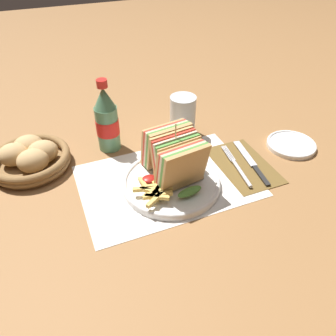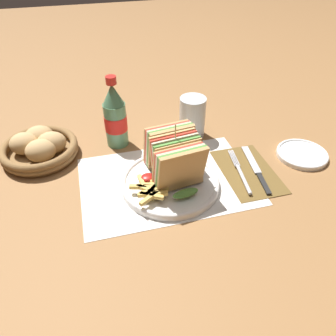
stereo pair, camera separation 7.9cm
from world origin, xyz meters
name	(u,v)px [view 1 (the left image)]	position (x,y,z in m)	size (l,w,h in m)	color
ground_plane	(169,190)	(0.00, 0.00, 0.00)	(4.00, 4.00, 0.00)	olive
placemat	(167,180)	(0.01, 0.03, 0.00)	(0.43, 0.29, 0.00)	silver
plate_main	(171,182)	(0.01, 0.01, 0.01)	(0.24, 0.24, 0.02)	white
club_sandwich	(175,157)	(0.03, 0.02, 0.07)	(0.12, 0.19, 0.15)	tan
fries_pile	(155,191)	(-0.04, -0.02, 0.03)	(0.09, 0.11, 0.02)	#E0B756
ketchup_blob	(149,179)	(-0.04, 0.03, 0.03)	(0.04, 0.03, 0.01)	maroon
napkin	(243,165)	(0.22, 0.01, 0.00)	(0.13, 0.21, 0.00)	brown
fork	(239,169)	(0.19, 0.00, 0.01)	(0.04, 0.18, 0.01)	silver
knife	(251,162)	(0.24, 0.01, 0.01)	(0.04, 0.20, 0.00)	black
coke_bottle_near	(107,121)	(-0.09, 0.23, 0.09)	(0.06, 0.06, 0.20)	#4C7F5B
glass_near	(183,118)	(0.13, 0.22, 0.05)	(0.07, 0.07, 0.12)	silver
bread_basket	(30,158)	(-0.30, 0.22, 0.03)	(0.20, 0.20, 0.07)	olive
side_saucer	(291,144)	(0.39, 0.04, 0.01)	(0.14, 0.14, 0.01)	white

